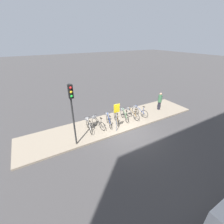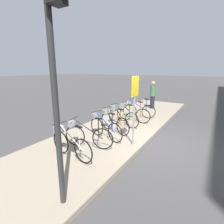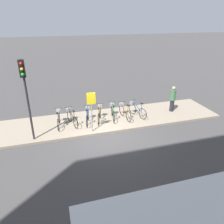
{
  "view_description": "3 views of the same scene",
  "coord_description": "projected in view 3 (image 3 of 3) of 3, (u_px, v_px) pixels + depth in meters",
  "views": [
    {
      "loc": [
        -5.45,
        -7.4,
        6.22
      ],
      "look_at": [
        -0.46,
        1.29,
        1.2
      ],
      "focal_mm": 24.0,
      "sensor_mm": 36.0,
      "label": 1
    },
    {
      "loc": [
        -5.46,
        -1.8,
        2.48
      ],
      "look_at": [
        -0.45,
        1.21,
        1.02
      ],
      "focal_mm": 28.0,
      "sensor_mm": 36.0,
      "label": 2
    },
    {
      "loc": [
        -2.56,
        -9.71,
        5.76
      ],
      "look_at": [
        0.41,
        0.29,
        1.1
      ],
      "focal_mm": 35.0,
      "sensor_mm": 36.0,
      "label": 3
    }
  ],
  "objects": [
    {
      "name": "parked_bicycle_3",
      "position": [
        99.0,
        114.0,
        12.57
      ],
      "size": [
        0.63,
        1.51,
        0.97
      ],
      "color": "black",
      "rests_on": "sidewalk"
    },
    {
      "name": "parked_bicycle_1",
      "position": [
        71.0,
        117.0,
        12.16
      ],
      "size": [
        0.54,
        1.54,
        0.97
      ],
      "color": "black",
      "rests_on": "sidewalk"
    },
    {
      "name": "parked_bicycle_0",
      "position": [
        59.0,
        119.0,
        11.97
      ],
      "size": [
        0.46,
        1.57,
        0.97
      ],
      "color": "black",
      "rests_on": "sidewalk"
    },
    {
      "name": "parked_bicycle_4",
      "position": [
        113.0,
        111.0,
        12.84
      ],
      "size": [
        0.47,
        1.56,
        0.97
      ],
      "color": "black",
      "rests_on": "sidewalk"
    },
    {
      "name": "parked_bicycle_6",
      "position": [
        136.0,
        109.0,
        13.14
      ],
      "size": [
        0.65,
        1.5,
        0.97
      ],
      "color": "black",
      "rests_on": "sidewalk"
    },
    {
      "name": "sidewalk",
      "position": [
        99.0,
        121.0,
        12.81
      ],
      "size": [
        14.43,
        3.02,
        0.12
      ],
      "color": "gray",
      "rests_on": "ground_plane"
    },
    {
      "name": "traffic_light",
      "position": [
        25.0,
        85.0,
        9.6
      ],
      "size": [
        0.24,
        0.4,
        3.93
      ],
      "color": "#2D2D2D",
      "rests_on": "sidewalk"
    },
    {
      "name": "ground_plane",
      "position": [
        106.0,
        134.0,
        11.52
      ],
      "size": [
        120.0,
        120.0,
        0.0
      ],
      "primitive_type": "plane",
      "color": "#423F3F"
    },
    {
      "name": "parked_bicycle_5",
      "position": [
        124.0,
        111.0,
        12.9
      ],
      "size": [
        0.46,
        1.57,
        0.97
      ],
      "color": "black",
      "rests_on": "sidewalk"
    },
    {
      "name": "pedestrian",
      "position": [
        173.0,
        98.0,
        13.64
      ],
      "size": [
        0.34,
        0.34,
        1.63
      ],
      "color": "#23232D",
      "rests_on": "sidewalk"
    },
    {
      "name": "sign_post",
      "position": [
        91.0,
        106.0,
        10.95
      ],
      "size": [
        0.44,
        0.07,
        2.15
      ],
      "color": "#99999E",
      "rests_on": "sidewalk"
    },
    {
      "name": "parked_bicycle_2",
      "position": [
        88.0,
        115.0,
        12.33
      ],
      "size": [
        0.55,
        1.54,
        0.97
      ],
      "color": "black",
      "rests_on": "sidewalk"
    }
  ]
}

